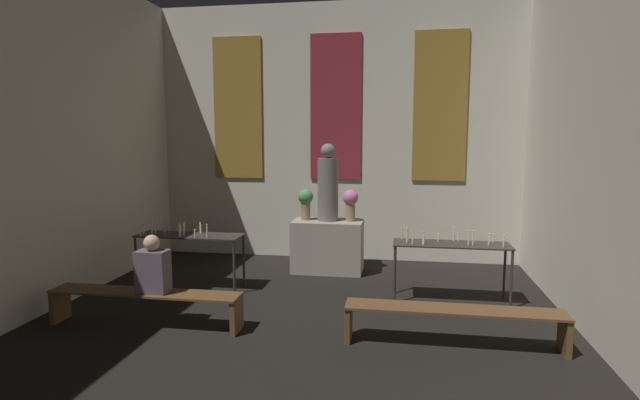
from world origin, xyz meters
TOP-DOWN VIEW (x-y plane):
  - wall_back at (0.00, 12.00)m, footprint 6.76×0.16m
  - altar at (0.00, 11.01)m, footprint 1.15×0.66m
  - statue at (0.00, 11.01)m, footprint 0.34×0.34m
  - flower_vase_left at (-0.38, 11.01)m, footprint 0.25×0.25m
  - flower_vase_right at (0.38, 11.01)m, footprint 0.25×0.25m
  - candle_rack_left at (-1.89, 9.77)m, footprint 1.56×0.50m
  - candle_rack_right at (1.88, 9.77)m, footprint 1.56×0.50m
  - pew_back_left at (-1.77, 8.23)m, footprint 2.31×0.36m
  - pew_back_right at (1.77, 8.23)m, footprint 2.31×0.36m
  - person_seated at (-1.66, 8.23)m, footprint 0.36×0.24m

SIDE VIEW (x-z plane):
  - pew_back_left at x=-1.77m, z-range 0.11..0.53m
  - pew_back_right at x=1.77m, z-range 0.11..0.53m
  - altar at x=0.00m, z-range 0.00..0.86m
  - person_seated at x=-1.66m, z-range 0.38..1.06m
  - candle_rack_right at x=1.88m, z-range 0.22..1.22m
  - candle_rack_left at x=-1.89m, z-range 0.22..1.22m
  - flower_vase_left at x=-0.38m, z-range 0.92..1.43m
  - flower_vase_right at x=0.38m, z-range 0.92..1.43m
  - statue at x=0.00m, z-range 0.80..2.08m
  - wall_back at x=0.00m, z-range 0.02..4.63m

